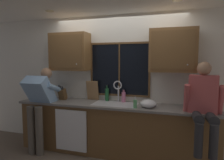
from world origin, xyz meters
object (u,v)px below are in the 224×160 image
mixing_bowl (148,104)px  bottle_tall_clear (107,94)px  person_standing (40,101)px  knife_block (63,94)px  soap_dispenser (135,104)px  person_sitting_on_counter (204,102)px  cutting_board (92,91)px  bottle_green_glass (124,97)px

mixing_bowl → bottle_tall_clear: (-0.83, 0.31, 0.07)m
person_standing → knife_block: 0.46m
soap_dispenser → person_sitting_on_counter: bearing=-4.1°
cutting_board → soap_dispenser: cutting_board is taller
knife_block → cutting_board: (0.57, 0.15, 0.08)m
person_sitting_on_counter → soap_dispenser: 1.02m
person_sitting_on_counter → mixing_bowl: (-0.81, 0.18, -0.12)m
soap_dispenser → bottle_tall_clear: bottle_tall_clear is taller
bottle_green_glass → bottle_tall_clear: bottle_tall_clear is taller
person_sitting_on_counter → bottle_tall_clear: size_ratio=4.11×
knife_block → bottle_green_glass: bearing=6.9°
knife_block → bottle_green_glass: knife_block is taller
mixing_bowl → knife_block: bearing=175.1°
person_standing → bottle_green_glass: size_ratio=6.40×
bottle_green_glass → mixing_bowl: bearing=-30.5°
knife_block → mixing_bowl: 1.70m
person_standing → bottle_tall_clear: 1.25m
knife_block → soap_dispenser: knife_block is taller
bottle_tall_clear → person_sitting_on_counter: bearing=-16.7°
person_standing → bottle_tall_clear: bearing=25.3°
knife_block → soap_dispenser: size_ratio=1.68×
knife_block → mixing_bowl: size_ratio=1.17×
cutting_board → soap_dispenser: bearing=-23.9°
knife_block → mixing_bowl: knife_block is taller
mixing_bowl → bottle_tall_clear: 0.89m
mixing_bowl → bottle_green_glass: bottle_green_glass is taller
cutting_board → bottle_green_glass: (0.63, -0.01, -0.09)m
bottle_tall_clear → bottle_green_glass: bearing=-3.6°
cutting_board → bottle_green_glass: 0.64m
person_standing → knife_block: person_standing is taller
bottle_green_glass → bottle_tall_clear: (-0.34, 0.02, 0.03)m
mixing_bowl → soap_dispenser: size_ratio=1.43×
person_sitting_on_counter → bottle_tall_clear: (-1.64, 0.49, -0.06)m
person_standing → mixing_bowl: bearing=6.5°
person_sitting_on_counter → knife_block: 2.53m
soap_dispenser → bottle_green_glass: bearing=126.2°
cutting_board → person_standing: bearing=-148.0°
bottle_tall_clear → soap_dispenser: bearing=-33.8°
cutting_board → mixing_bowl: (1.12, -0.30, -0.13)m
mixing_bowl → bottle_tall_clear: size_ratio=0.89×
person_sitting_on_counter → soap_dispenser: size_ratio=6.58×
bottle_green_glass → person_sitting_on_counter: bearing=-19.9°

